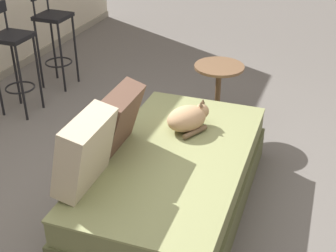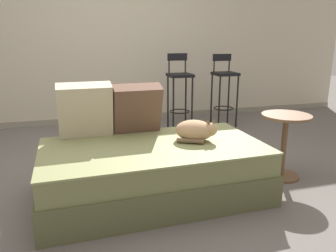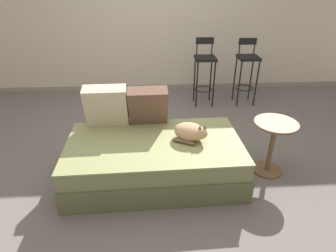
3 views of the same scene
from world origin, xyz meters
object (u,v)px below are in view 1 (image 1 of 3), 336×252
throw_pillow_corner (85,152)px  bar_stool_by_doorway (53,30)px  throw_pillow_middle (117,119)px  side_table (218,87)px  couch (174,180)px  cat (188,118)px  bar_stool_near_window (13,52)px

throw_pillow_corner → bar_stool_by_doorway: (2.01, 1.53, -0.06)m
throw_pillow_middle → side_table: size_ratio=0.74×
couch → bar_stool_by_doorway: 2.46m
couch → side_table: 1.25m
couch → cat: 0.48m
throw_pillow_corner → bar_stool_by_doorway: bar_stool_by_doorway is taller
bar_stool_by_doorway → side_table: (-0.27, -1.87, -0.23)m
throw_pillow_corner → cat: 0.95m
cat → bar_stool_by_doorway: bearing=58.7°
cat → side_table: (0.87, 0.01, -0.14)m
throw_pillow_middle → couch: bearing=-81.9°
throw_pillow_middle → bar_stool_by_doorway: bar_stool_by_doorway is taller
throw_pillow_corner → side_table: bearing=-11.1°
side_table → couch: bearing=-178.4°
bar_stool_by_doorway → throw_pillow_corner: bearing=-142.8°
couch → throw_pillow_middle: throw_pillow_middle is taller
side_table → throw_pillow_middle: bearing=164.8°
couch → bar_stool_by_doorway: bearing=51.5°
bar_stool_near_window → throw_pillow_middle: bearing=-120.4°
throw_pillow_middle → throw_pillow_corner: bearing=-178.4°
throw_pillow_corner → bar_stool_near_window: size_ratio=0.45×
bar_stool_near_window → bar_stool_by_doorway: bearing=-0.0°
bar_stool_near_window → side_table: 1.93m
side_table → throw_pillow_corner: bearing=168.9°
cat → bar_stool_by_doorway: 2.20m
bar_stool_near_window → bar_stool_by_doorway: size_ratio=1.02×
bar_stool_by_doorway → side_table: 1.90m
couch → side_table: side_table is taller
cat → throw_pillow_middle: bearing=139.5°
throw_pillow_corner → bar_stool_near_window: 2.03m
throw_pillow_corner → bar_stool_by_doorway: size_ratio=0.45×
throw_pillow_middle → cat: 0.57m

